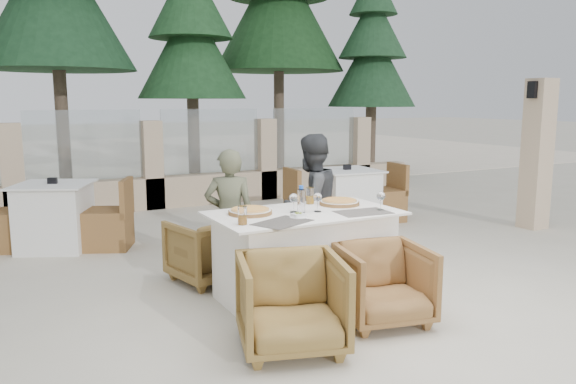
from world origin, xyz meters
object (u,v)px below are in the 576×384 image
diner_left (230,217)px  beer_glass_left (242,215)px  olive_dish (299,215)px  bg_table_b (347,197)px  armchair_far_left (208,250)px  pizza_right (339,202)px  beer_glass_right (310,196)px  armchair_far_right (306,245)px  armchair_near_right (383,284)px  pizza_left (250,211)px  wine_glass_corner (381,200)px  armchair_near_left (291,303)px  water_bottle (301,199)px  bg_table_a (55,217)px  wine_glass_near (318,201)px  wine_glass_centre (294,202)px  diner_right (311,204)px  dining_table (304,255)px

diner_left → beer_glass_left: bearing=98.2°
olive_dish → bg_table_b: size_ratio=0.07×
armchair_far_left → pizza_right: bearing=132.6°
beer_glass_right → armchair_far_right: bearing=64.6°
armchair_near_right → pizza_left: bearing=141.8°
wine_glass_corner → diner_left: (-1.04, 0.92, -0.22)m
wine_glass_corner → bg_table_b: bearing=61.8°
pizza_right → beer_glass_right: size_ratio=2.43×
armchair_near_left → diner_left: diner_left is taller
water_bottle → bg_table_a: size_ratio=0.14×
bg_table_a → bg_table_b: same height
pizza_right → wine_glass_near: 0.40m
armchair_near_right → olive_dish: bearing=140.1°
wine_glass_near → diner_left: bearing=125.9°
wine_glass_centre → armchair_far_left: wine_glass_centre is taller
olive_dish → armchair_near_right: 0.86m
armchair_far_right → water_bottle: bearing=44.5°
wine_glass_centre → armchair_far_left: (-0.48, 0.83, -0.56)m
wine_glass_near → olive_dish: (-0.26, -0.13, -0.07)m
armchair_far_left → diner_left: diner_left is taller
wine_glass_centre → wine_glass_corner: 0.76m
armchair_far_left → armchair_near_right: armchair_near_right is taller
diner_right → bg_table_a: diner_right is taller
pizza_right → diner_right: 0.50m
pizza_right → diner_right: size_ratio=0.26×
pizza_right → armchair_near_right: pizza_right is taller
wine_glass_centre → wine_glass_corner: (0.71, -0.27, 0.00)m
bg_table_a → armchair_far_right: bearing=-20.1°
beer_glass_left → bg_table_b: beer_glass_left is taller
wine_glass_near → armchair_near_right: size_ratio=0.27×
wine_glass_centre → wine_glass_corner: same height
water_bottle → bg_table_b: water_bottle is taller
beer_glass_right → diner_left: size_ratio=0.12×
wine_glass_near → armchair_far_left: size_ratio=0.28×
armchair_far_right → bg_table_a: bg_table_a is taller
diner_right → armchair_far_right: bearing=-78.1°
pizza_right → bg_table_a: bearing=129.5°
dining_table → wine_glass_near: (0.10, -0.05, 0.48)m
olive_dish → bg_table_b: olive_dish is taller
armchair_near_right → pizza_right: bearing=91.6°
wine_glass_corner → dining_table: bearing=158.5°
diner_right → armchair_near_left: bearing=38.4°
pizza_left → wine_glass_near: size_ratio=2.00×
wine_glass_centre → diner_right: 0.82m
beer_glass_right → diner_left: diner_left is taller
wine_glass_near → beer_glass_right: wine_glass_near is taller
dining_table → water_bottle: size_ratio=6.87×
wine_glass_centre → armchair_near_right: (0.37, -0.77, -0.55)m
water_bottle → armchair_far_right: size_ratio=0.40×
armchair_near_right → bg_table_b: bearing=73.1°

